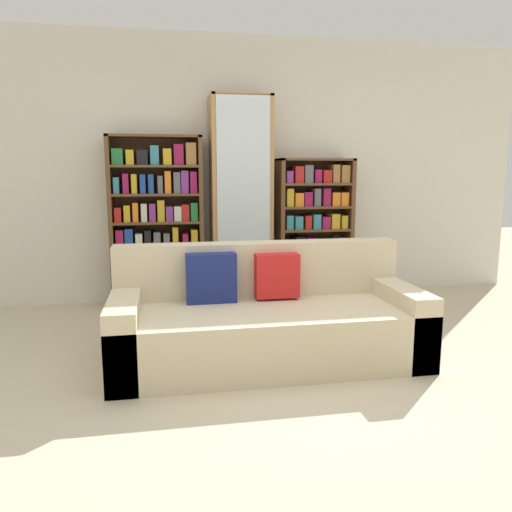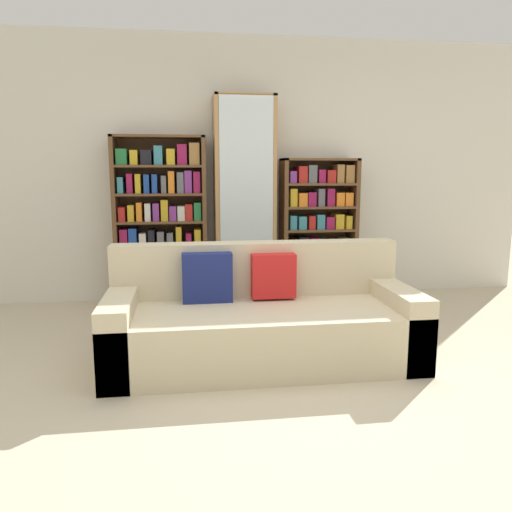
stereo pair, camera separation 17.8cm
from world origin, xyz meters
name	(u,v)px [view 1 (the left image)]	position (x,y,z in m)	size (l,w,h in m)	color
ground_plane	(302,401)	(0.00, 0.00, 0.00)	(16.00, 16.00, 0.00)	beige
wall_back	(238,170)	(0.00, 2.59, 1.35)	(6.27, 0.06, 2.70)	silver
couch	(266,321)	(-0.08, 0.71, 0.28)	(2.16, 0.90, 0.81)	beige
bookshelf_left	(157,225)	(-0.84, 2.38, 0.81)	(0.91, 0.32, 1.68)	brown
display_cabinet	(241,201)	(0.00, 2.37, 1.04)	(0.61, 0.36, 2.08)	#AD7F4C
bookshelf_right	(314,230)	(0.78, 2.38, 0.73)	(0.79, 0.32, 1.47)	brown
wine_bottle	(285,297)	(0.35, 1.88, 0.14)	(0.08, 0.08, 0.35)	#192333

